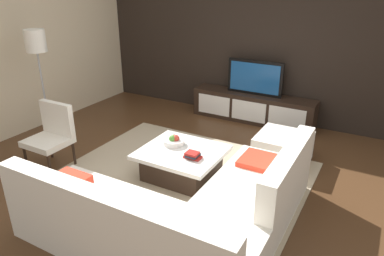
{
  "coord_description": "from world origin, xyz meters",
  "views": [
    {
      "loc": [
        2.01,
        -3.4,
        2.42
      ],
      "look_at": [
        -0.12,
        0.4,
        0.57
      ],
      "focal_mm": 33.81,
      "sensor_mm": 36.0,
      "label": 1
    }
  ],
  "objects_px": {
    "television": "(255,78)",
    "fruit_bowl": "(174,141)",
    "media_console": "(253,108)",
    "floor_lamp": "(37,49)",
    "coffee_table": "(182,163)",
    "book_stack": "(193,155)",
    "ottoman": "(283,149)",
    "sectional_couch": "(184,213)",
    "accent_chair_near": "(52,132)"
  },
  "relations": [
    {
      "from": "sectional_couch",
      "to": "fruit_bowl",
      "type": "bearing_deg",
      "value": 125.83
    },
    {
      "from": "accent_chair_near",
      "to": "fruit_bowl",
      "type": "xyz_separation_m",
      "value": [
        1.51,
        0.66,
        -0.06
      ]
    },
    {
      "from": "book_stack",
      "to": "media_console",
      "type": "bearing_deg",
      "value": 92.84
    },
    {
      "from": "television",
      "to": "fruit_bowl",
      "type": "relative_size",
      "value": 3.48
    },
    {
      "from": "coffee_table",
      "to": "floor_lamp",
      "type": "distance_m",
      "value": 2.74
    },
    {
      "from": "floor_lamp",
      "to": "book_stack",
      "type": "relative_size",
      "value": 8.18
    },
    {
      "from": "television",
      "to": "floor_lamp",
      "type": "height_order",
      "value": "floor_lamp"
    },
    {
      "from": "coffee_table",
      "to": "sectional_couch",
      "type": "bearing_deg",
      "value": -58.4
    },
    {
      "from": "ottoman",
      "to": "television",
      "type": "bearing_deg",
      "value": 125.91
    },
    {
      "from": "sectional_couch",
      "to": "fruit_bowl",
      "type": "height_order",
      "value": "sectional_couch"
    },
    {
      "from": "floor_lamp",
      "to": "media_console",
      "type": "bearing_deg",
      "value": 41.83
    },
    {
      "from": "accent_chair_near",
      "to": "ottoman",
      "type": "bearing_deg",
      "value": 22.96
    },
    {
      "from": "television",
      "to": "fruit_bowl",
      "type": "bearing_deg",
      "value": -97.22
    },
    {
      "from": "floor_lamp",
      "to": "fruit_bowl",
      "type": "distance_m",
      "value": 2.49
    },
    {
      "from": "television",
      "to": "accent_chair_near",
      "type": "distance_m",
      "value": 3.38
    },
    {
      "from": "media_console",
      "to": "television",
      "type": "xyz_separation_m",
      "value": [
        0.0,
        0.0,
        0.55
      ]
    },
    {
      "from": "television",
      "to": "book_stack",
      "type": "height_order",
      "value": "television"
    },
    {
      "from": "accent_chair_near",
      "to": "ottoman",
      "type": "xyz_separation_m",
      "value": [
        2.7,
        1.6,
        -0.29
      ]
    },
    {
      "from": "sectional_couch",
      "to": "fruit_bowl",
      "type": "xyz_separation_m",
      "value": [
        -0.79,
        1.09,
        0.15
      ]
    },
    {
      "from": "sectional_couch",
      "to": "book_stack",
      "type": "xyz_separation_m",
      "value": [
        -0.39,
        0.87,
        0.14
      ]
    },
    {
      "from": "ottoman",
      "to": "accent_chair_near",
      "type": "bearing_deg",
      "value": -149.38
    },
    {
      "from": "television",
      "to": "ottoman",
      "type": "bearing_deg",
      "value": -54.09
    },
    {
      "from": "coffee_table",
      "to": "accent_chair_near",
      "type": "height_order",
      "value": "accent_chair_near"
    },
    {
      "from": "accent_chair_near",
      "to": "coffee_table",
      "type": "bearing_deg",
      "value": 10.65
    },
    {
      "from": "accent_chair_near",
      "to": "ottoman",
      "type": "height_order",
      "value": "accent_chair_near"
    },
    {
      "from": "accent_chair_near",
      "to": "floor_lamp",
      "type": "xyz_separation_m",
      "value": [
        -0.77,
        0.57,
        0.93
      ]
    },
    {
      "from": "coffee_table",
      "to": "accent_chair_near",
      "type": "xyz_separation_m",
      "value": [
        -1.69,
        -0.56,
        0.29
      ]
    },
    {
      "from": "sectional_couch",
      "to": "accent_chair_near",
      "type": "height_order",
      "value": "accent_chair_near"
    },
    {
      "from": "television",
      "to": "floor_lamp",
      "type": "relative_size",
      "value": 0.57
    },
    {
      "from": "accent_chair_near",
      "to": "media_console",
      "type": "bearing_deg",
      "value": 50.3
    },
    {
      "from": "book_stack",
      "to": "coffee_table",
      "type": "bearing_deg",
      "value": 152.43
    },
    {
      "from": "coffee_table",
      "to": "fruit_bowl",
      "type": "height_order",
      "value": "fruit_bowl"
    },
    {
      "from": "television",
      "to": "coffee_table",
      "type": "relative_size",
      "value": 0.96
    },
    {
      "from": "coffee_table",
      "to": "book_stack",
      "type": "distance_m",
      "value": 0.33
    },
    {
      "from": "television",
      "to": "floor_lamp",
      "type": "xyz_separation_m",
      "value": [
        -2.56,
        -2.29,
        0.63
      ]
    },
    {
      "from": "floor_lamp",
      "to": "fruit_bowl",
      "type": "bearing_deg",
      "value": 2.31
    },
    {
      "from": "floor_lamp",
      "to": "book_stack",
      "type": "xyz_separation_m",
      "value": [
        2.68,
        -0.12,
        -1.01
      ]
    },
    {
      "from": "coffee_table",
      "to": "media_console",
      "type": "bearing_deg",
      "value": 87.51
    },
    {
      "from": "sectional_couch",
      "to": "coffee_table",
      "type": "height_order",
      "value": "sectional_couch"
    },
    {
      "from": "sectional_couch",
      "to": "coffee_table",
      "type": "bearing_deg",
      "value": 121.6
    },
    {
      "from": "coffee_table",
      "to": "ottoman",
      "type": "distance_m",
      "value": 1.45
    },
    {
      "from": "media_console",
      "to": "ottoman",
      "type": "distance_m",
      "value": 1.55
    },
    {
      "from": "television",
      "to": "floor_lamp",
      "type": "bearing_deg",
      "value": -138.16
    },
    {
      "from": "media_console",
      "to": "ottoman",
      "type": "relative_size",
      "value": 3.1
    },
    {
      "from": "fruit_bowl",
      "to": "book_stack",
      "type": "xyz_separation_m",
      "value": [
        0.4,
        -0.21,
        -0.01
      ]
    },
    {
      "from": "ottoman",
      "to": "book_stack",
      "type": "relative_size",
      "value": 3.36
    },
    {
      "from": "media_console",
      "to": "television",
      "type": "relative_size",
      "value": 2.23
    },
    {
      "from": "television",
      "to": "book_stack",
      "type": "relative_size",
      "value": 4.67
    },
    {
      "from": "ottoman",
      "to": "book_stack",
      "type": "distance_m",
      "value": 1.42
    },
    {
      "from": "ottoman",
      "to": "sectional_couch",
      "type": "bearing_deg",
      "value": -101.23
    }
  ]
}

